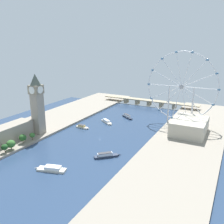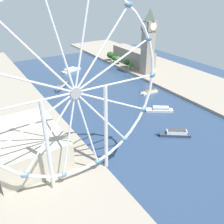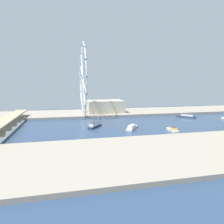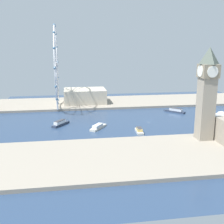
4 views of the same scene
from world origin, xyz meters
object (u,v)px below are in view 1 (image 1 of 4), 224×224
at_px(parliament_block, 4,135).
at_px(tour_boat_1, 107,122).
at_px(clock_tower, 37,103).
at_px(riverside_hall, 189,126).
at_px(river_bridge, 149,102).
at_px(tour_boat_3, 127,116).
at_px(tour_boat_0, 52,169).
at_px(ferris_wheel, 182,87).
at_px(tour_boat_4, 82,127).
at_px(tour_boat_2, 106,155).

relative_size(parliament_block, tour_boat_1, 2.90).
height_order(clock_tower, riverside_hall, clock_tower).
height_order(river_bridge, tour_boat_3, river_bridge).
distance_m(clock_tower, parliament_block, 60.91).
distance_m(tour_boat_0, tour_boat_1, 165.98).
bearing_deg(clock_tower, river_bridge, 70.74).
bearing_deg(ferris_wheel, clock_tower, -140.10).
bearing_deg(parliament_block, tour_boat_0, -12.47).
bearing_deg(tour_boat_0, ferris_wheel, -128.00).
bearing_deg(riverside_hall, parliament_block, -143.76).
bearing_deg(tour_boat_4, tour_boat_3, 67.48).
height_order(river_bridge, tour_boat_1, river_bridge).
height_order(ferris_wheel, tour_boat_4, ferris_wheel).
xyz_separation_m(ferris_wheel, tour_boat_1, (-108.10, -46.16, -59.31)).
bearing_deg(riverside_hall, ferris_wheel, 120.39).
height_order(parliament_block, tour_boat_0, parliament_block).
relative_size(tour_boat_1, tour_boat_3, 1.06).
bearing_deg(tour_boat_2, tour_boat_3, 62.34).
relative_size(ferris_wheel, tour_boat_3, 4.20).
relative_size(ferris_wheel, river_bridge, 0.56).
bearing_deg(riverside_hall, clock_tower, -152.37).
relative_size(clock_tower, tour_boat_0, 2.40).
xyz_separation_m(riverside_hall, tour_boat_4, (-152.53, -46.85, -11.16)).
height_order(ferris_wheel, tour_boat_1, ferris_wheel).
distance_m(river_bridge, tour_boat_1, 144.90).
xyz_separation_m(clock_tower, tour_boat_4, (37.58, 52.68, -45.08)).
distance_m(tour_boat_0, tour_boat_3, 205.02).
relative_size(river_bridge, tour_boat_1, 7.16).
bearing_deg(riverside_hall, tour_boat_4, -162.92).
height_order(parliament_block, river_bridge, parliament_block).
distance_m(ferris_wheel, tour_boat_2, 174.30).
bearing_deg(clock_tower, tour_boat_3, 59.90).
xyz_separation_m(parliament_block, ferris_wheel, (179.79, 188.79, 47.28)).
height_order(river_bridge, tour_boat_2, river_bridge).
xyz_separation_m(parliament_block, tour_boat_2, (132.03, 31.88, -11.68)).
bearing_deg(riverside_hall, tour_boat_0, -121.97).
bearing_deg(parliament_block, tour_boat_1, 63.32).
xyz_separation_m(riverside_hall, tour_boat_2, (-71.16, -117.03, -10.95)).
distance_m(ferris_wheel, river_bridge, 138.69).
relative_size(tour_boat_1, tour_boat_2, 1.06).
height_order(tour_boat_2, tour_boat_4, tour_boat_2).
height_order(parliament_block, tour_boat_1, parliament_block).
distance_m(parliament_block, riverside_hall, 251.90).
bearing_deg(river_bridge, riverside_hall, -51.75).
relative_size(riverside_hall, river_bridge, 0.30).
xyz_separation_m(clock_tower, tour_boat_0, (83.79, -70.79, -45.12)).
xyz_separation_m(tour_boat_3, tour_boat_4, (-40.19, -81.46, -0.35)).
xyz_separation_m(river_bridge, tour_boat_0, (1.29, -306.83, -6.25)).
xyz_separation_m(river_bridge, tour_boat_3, (-4.72, -101.90, -5.85)).
xyz_separation_m(parliament_block, tour_boat_3, (90.84, 183.51, -11.53)).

